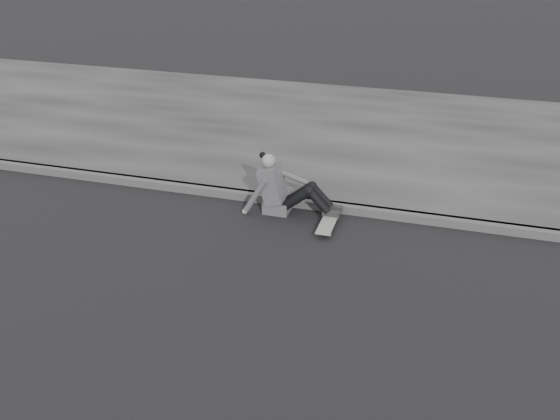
# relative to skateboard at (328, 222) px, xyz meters

# --- Properties ---
(ground) EXTENTS (80.00, 80.00, 0.00)m
(ground) POSITION_rel_skateboard_xyz_m (-0.75, -2.09, -0.07)
(ground) COLOR black
(ground) RESTS_ON ground
(curb) EXTENTS (24.00, 0.16, 0.12)m
(curb) POSITION_rel_skateboard_xyz_m (-0.75, 0.49, -0.01)
(curb) COLOR #474747
(curb) RESTS_ON ground
(sidewalk) EXTENTS (24.00, 6.00, 0.12)m
(sidewalk) POSITION_rel_skateboard_xyz_m (-0.75, 3.51, -0.01)
(sidewalk) COLOR #333333
(sidewalk) RESTS_ON ground
(skateboard) EXTENTS (0.20, 0.78, 0.09)m
(skateboard) POSITION_rel_skateboard_xyz_m (0.00, 0.00, 0.00)
(skateboard) COLOR gray
(skateboard) RESTS_ON ground
(seated_woman) EXTENTS (1.38, 0.46, 0.88)m
(seated_woman) POSITION_rel_skateboard_xyz_m (-0.73, 0.25, 0.29)
(seated_woman) COLOR #49494C
(seated_woman) RESTS_ON ground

